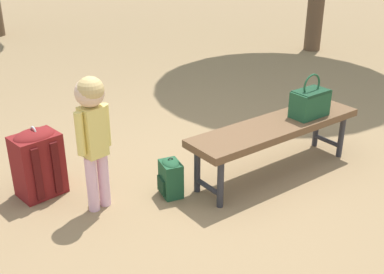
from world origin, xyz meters
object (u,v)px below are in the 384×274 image
(child_standing, at_px, (93,123))
(backpack_small, at_px, (171,177))
(handbag, at_px, (310,102))
(park_bench, at_px, (276,130))
(backpack_large, at_px, (38,161))

(child_standing, bearing_deg, backpack_small, 174.60)
(handbag, bearing_deg, backpack_small, 0.81)
(park_bench, height_order, child_standing, child_standing)
(handbag, height_order, backpack_small, handbag)
(park_bench, xyz_separation_m, handbag, (-0.33, -0.03, 0.18))
(backpack_large, bearing_deg, park_bench, 166.53)
(handbag, xyz_separation_m, backpack_large, (2.17, -0.41, -0.29))
(handbag, relative_size, child_standing, 0.36)
(park_bench, relative_size, backpack_small, 5.11)
(park_bench, distance_m, backpack_large, 1.89)
(child_standing, height_order, backpack_large, child_standing)
(backpack_large, distance_m, backpack_small, 1.02)
(handbag, bearing_deg, backpack_large, -10.77)
(park_bench, height_order, handbag, handbag)
(child_standing, bearing_deg, handbag, 178.93)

